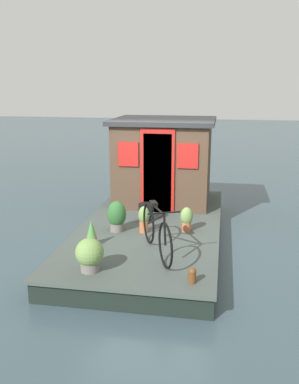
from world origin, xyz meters
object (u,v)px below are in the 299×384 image
Objects in this scene: houseboat_cabin at (164,160)px; bicycle at (156,231)px; charcoal_grill at (146,208)px; mooring_bollard at (192,275)px; potted_plant_sage at (90,254)px; potted_plant_lavender at (117,216)px; potted_plant_rosemary at (187,219)px; potted_plant_geranium at (92,233)px; potted_plant_succulent at (144,219)px.

bicycle is at bearing -173.82° from houseboat_cabin.
charcoal_grill reaches higher than mooring_bollard.
potted_plant_lavender is (1.76, 0.04, 0.03)m from potted_plant_sage.
potted_plant_rosemary is (1.19, -0.38, -0.15)m from bicycle.
bicycle is 1.19m from potted_plant_sage.
charcoal_grill is (0.70, -0.43, -0.04)m from potted_plant_lavender.
potted_plant_rosemary is at bearing -118.38° from charcoal_grill.
potted_plant_geranium is (-2.99, 0.81, -0.76)m from houseboat_cabin.
bicycle is 3.19× the size of potted_plant_sage.
houseboat_cabin reaches higher than potted_plant_succulent.
potted_plant_succulent is at bearing 105.21° from potted_plant_rosemary.
potted_plant_succulent reaches higher than charcoal_grill.
charcoal_grill is 1.59× the size of mooring_bollard.
potted_plant_rosemary is at bearing -17.93° from bicycle.
potted_plant_lavender is at bearing -17.66° from potted_plant_geranium.
bicycle reaches higher than potted_plant_sage.
potted_plant_sage is (-0.80, 0.87, -0.13)m from bicycle.
potted_plant_rosemary is (0.21, -0.78, -0.02)m from potted_plant_succulent.
potted_plant_succulent is 2.17m from mooring_bollard.
potted_plant_geranium is 0.79× the size of potted_plant_lavender.
mooring_bollard is (-4.09, -1.00, -0.86)m from houseboat_cabin.
potted_plant_geranium is 2.03× the size of mooring_bollard.
potted_plant_succulent is 1.10m from potted_plant_geranium.
houseboat_cabin is at bearing -7.50° from potted_plant_sage.
potted_plant_sage reaches higher than charcoal_grill.
bicycle is 2.79× the size of potted_plant_lavender.
bicycle is 1.18m from potted_plant_geranium.
houseboat_cabin is at bearing -15.17° from potted_plant_geranium.
potted_plant_succulent is at bearing -173.06° from charcoal_grill.
potted_plant_rosemary is at bearing -79.80° from potted_plant_lavender.
potted_plant_rosemary is 2.06× the size of mooring_bollard.
bicycle is at bearing -158.02° from potted_plant_succulent.
mooring_bollard is at bearing -156.21° from charcoal_grill.
potted_plant_succulent is 0.87× the size of potted_plant_lavender.
houseboat_cabin is 4.55× the size of potted_plant_succulent.
potted_plant_geranium is 0.82m from potted_plant_lavender.
houseboat_cabin is 6.43× the size of charcoal_grill.
potted_plant_sage is at bearing 132.80° from bicycle.
bicycle is 4.55× the size of charcoal_grill.
potted_plant_geranium is at bearing 136.31° from potted_plant_succulent.
houseboat_cabin is 4.30m from mooring_bollard.
potted_plant_sage is at bearing -163.66° from potted_plant_geranium.
houseboat_cabin is at bearing 6.18° from bicycle.
potted_plant_rosemary reaches higher than potted_plant_geranium.
potted_plant_sage reaches higher than potted_plant_rosemary.
bicycle is 1.16m from mooring_bollard.
mooring_bollard is at bearing -166.25° from houseboat_cabin.
potted_plant_rosemary is 1.30× the size of charcoal_grill.
mooring_bollard is at bearing -94.38° from potted_plant_sage.
mooring_bollard is at bearing -121.22° from potted_plant_geranium.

